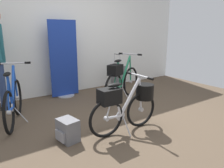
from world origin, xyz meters
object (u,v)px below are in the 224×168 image
display_bike_right (13,102)px  backpack_on_floor (68,130)px  rolling_suitcase (118,76)px  display_bike_left (121,80)px  floor_banner_stand (64,63)px  folding_bike_foreground (127,102)px

display_bike_right → backpack_on_floor: 1.10m
rolling_suitcase → display_bike_right: bearing=-161.3°
display_bike_left → rolling_suitcase: bearing=56.8°
display_bike_left → backpack_on_floor: (-1.54, -0.94, -0.28)m
floor_banner_stand → backpack_on_floor: bearing=-111.5°
folding_bike_foreground → rolling_suitcase: 2.46m
backpack_on_floor → rolling_suitcase: bearing=40.9°
floor_banner_stand → rolling_suitcase: size_ratio=1.93×
floor_banner_stand → rolling_suitcase: 1.49m
display_bike_right → rolling_suitcase: size_ratio=1.49×
display_bike_left → backpack_on_floor: size_ratio=4.01×
floor_banner_stand → display_bike_right: 1.51m
folding_bike_foreground → rolling_suitcase: rolling_suitcase is taller
floor_banner_stand → display_bike_right: bearing=-143.6°
display_bike_left → rolling_suitcase: display_bike_left is taller
display_bike_left → display_bike_right: display_bike_left is taller
floor_banner_stand → folding_bike_foreground: (0.09, -2.05, -0.29)m
folding_bike_foreground → display_bike_left: size_ratio=0.92×
floor_banner_stand → rolling_suitcase: bearing=0.4°
display_bike_left → folding_bike_foreground: bearing=-122.7°
display_bike_right → rolling_suitcase: (2.60, 0.88, -0.06)m
folding_bike_foreground → display_bike_right: (-1.27, 1.18, -0.08)m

